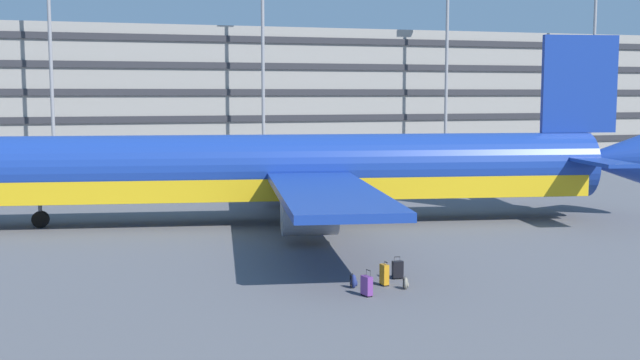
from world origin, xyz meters
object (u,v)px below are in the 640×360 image
suitcase_silver (367,285)px  suitcase_small (384,274)px  suitcase_purple (398,269)px  backpack_large (406,283)px  airliner (294,171)px  backpack_black (354,281)px

suitcase_silver → suitcase_small: bearing=47.9°
suitcase_purple → backpack_large: size_ratio=1.75×
suitcase_small → suitcase_silver: 1.74m
airliner → suitcase_purple: 14.54m
airliner → suitcase_purple: bearing=-88.2°
suitcase_silver → suitcase_purple: (2.06, 2.17, -0.01)m
airliner → backpack_black: (-1.67, -15.24, -2.64)m
suitcase_small → backpack_large: 0.95m
suitcase_small → suitcase_silver: size_ratio=0.95×
suitcase_small → backpack_black: bearing=-177.8°
suitcase_small → suitcase_silver: (-1.16, -1.29, -0.04)m
suitcase_small → suitcase_silver: suitcase_silver is taller
suitcase_small → backpack_large: suitcase_small is taller
backpack_black → backpack_large: bearing=-20.7°
airliner → suitcase_silver: 16.75m
suitcase_small → suitcase_purple: suitcase_small is taller
suitcase_purple → backpack_black: 2.32m
suitcase_purple → backpack_large: (-0.32, -1.61, -0.16)m
suitcase_silver → backpack_large: size_ratio=1.91×
suitcase_silver → backpack_large: bearing=17.9°
airliner → suitcase_purple: size_ratio=47.47×
suitcase_silver → backpack_black: 1.25m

